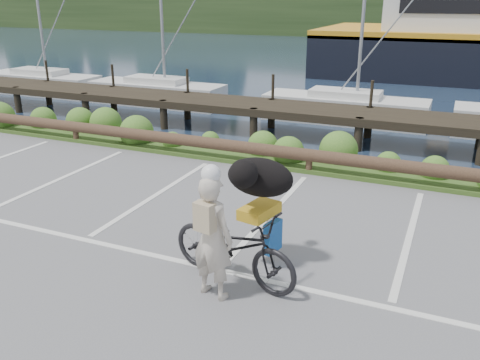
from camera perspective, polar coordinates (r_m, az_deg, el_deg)
name	(u,v)px	position (r m, az deg, el deg)	size (l,w,h in m)	color
ground	(229,259)	(8.34, -1.20, -8.82)	(72.00, 72.00, 0.00)	#5B5B5E
harbor_backdrop	(449,24)	(85.24, 22.46, 15.86)	(170.00, 160.00, 30.00)	#18263B
vegetation_strip	(316,163)	(12.94, 8.58, 1.91)	(34.00, 1.60, 0.10)	#3D5B21
log_rail	(309,173)	(12.32, 7.71, 0.77)	(32.00, 0.30, 0.60)	#443021
bicycle	(234,246)	(7.51, -0.72, -7.39)	(0.75, 2.15, 1.13)	black
cyclist	(212,237)	(7.00, -3.15, -6.46)	(0.66, 0.43, 1.81)	beige
dog	(260,177)	(7.69, 2.26, 0.31)	(1.05, 0.51, 0.61)	black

